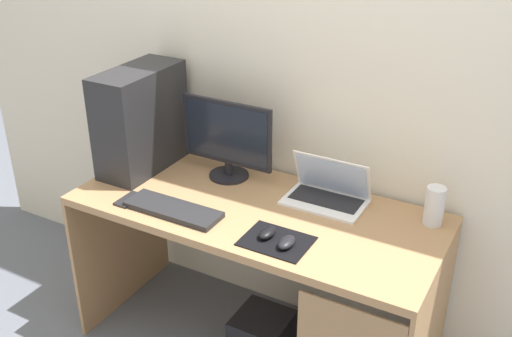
% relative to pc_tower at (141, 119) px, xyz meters
% --- Properties ---
extents(wall_back, '(4.00, 0.05, 2.60)m').
position_rel_pc_tower_xyz_m(wall_back, '(0.66, 0.30, 0.29)').
color(wall_back, beige).
rests_on(wall_back, ground_plane).
extents(desk, '(1.57, 0.68, 0.77)m').
position_rel_pc_tower_xyz_m(desk, '(0.67, -0.09, -0.39)').
color(desk, '#A37A51').
rests_on(desk, ground_plane).
extents(pc_tower, '(0.21, 0.46, 0.48)m').
position_rel_pc_tower_xyz_m(pc_tower, '(0.00, 0.00, 0.00)').
color(pc_tower, '#232326').
rests_on(pc_tower, desk).
extents(monitor, '(0.45, 0.18, 0.37)m').
position_rel_pc_tower_xyz_m(monitor, '(0.41, 0.10, -0.05)').
color(monitor, black).
rests_on(monitor, desk).
extents(laptop, '(0.34, 0.22, 0.20)m').
position_rel_pc_tower_xyz_m(laptop, '(0.89, 0.11, -0.20)').
color(laptop, white).
rests_on(laptop, desk).
extents(speaker, '(0.08, 0.08, 0.16)m').
position_rel_pc_tower_xyz_m(speaker, '(1.34, 0.14, -0.16)').
color(speaker, silver).
rests_on(speaker, desk).
extents(keyboard, '(0.42, 0.14, 0.02)m').
position_rel_pc_tower_xyz_m(keyboard, '(0.37, -0.29, -0.23)').
color(keyboard, '#232326').
rests_on(keyboard, desk).
extents(mousepad, '(0.26, 0.20, 0.00)m').
position_rel_pc_tower_xyz_m(mousepad, '(0.85, -0.28, -0.24)').
color(mousepad, black).
rests_on(mousepad, desk).
extents(mouse_left, '(0.06, 0.10, 0.03)m').
position_rel_pc_tower_xyz_m(mouse_left, '(0.81, -0.27, -0.22)').
color(mouse_left, black).
rests_on(mouse_left, mousepad).
extents(mouse_right, '(0.06, 0.10, 0.03)m').
position_rel_pc_tower_xyz_m(mouse_right, '(0.90, -0.29, -0.22)').
color(mouse_right, black).
rests_on(mouse_right, mousepad).
extents(cell_phone, '(0.07, 0.13, 0.01)m').
position_rel_pc_tower_xyz_m(cell_phone, '(0.15, -0.30, -0.23)').
color(cell_phone, '#232326').
rests_on(cell_phone, desk).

